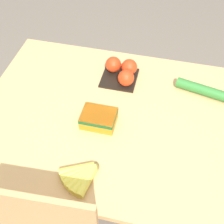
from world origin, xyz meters
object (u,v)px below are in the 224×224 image
object	(u,v)px
banana_bunch	(81,175)
cucumber_near	(205,91)
carrot_bag	(99,118)
tomato_pack	(122,71)

from	to	relation	value
banana_bunch	cucumber_near	distance (m)	0.74
carrot_bag	cucumber_near	world-z (taller)	carrot_bag
tomato_pack	carrot_bag	distance (m)	0.32
tomato_pack	carrot_bag	size ratio (longest dim) A/B	1.16
banana_bunch	tomato_pack	bearing A→B (deg)	-92.99
cucumber_near	carrot_bag	bearing A→B (deg)	33.03
cucumber_near	banana_bunch	bearing A→B (deg)	52.44
banana_bunch	tomato_pack	xyz separation A→B (m)	(-0.03, -0.61, 0.03)
banana_bunch	carrot_bag	world-z (taller)	carrot_bag
tomato_pack	cucumber_near	bearing A→B (deg)	176.37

